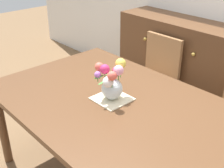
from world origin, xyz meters
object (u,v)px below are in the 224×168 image
(flower_vase, at_px, (112,82))
(chair_left, at_px, (155,74))
(dining_table, at_px, (119,112))
(dresser, at_px, (179,65))

(flower_vase, bearing_deg, chair_left, 111.70)
(chair_left, distance_m, flower_vase, 1.07)
(dining_table, height_order, flower_vase, flower_vase)
(dining_table, bearing_deg, chair_left, 115.70)
(chair_left, height_order, dresser, dresser)
(dresser, distance_m, flower_vase, 1.43)
(dresser, bearing_deg, flower_vase, -74.75)
(dining_table, relative_size, dresser, 1.34)
(dresser, xyz_separation_m, flower_vase, (0.36, -1.32, 0.39))
(dresser, bearing_deg, dining_table, -71.65)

